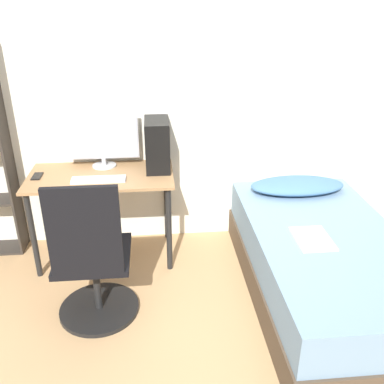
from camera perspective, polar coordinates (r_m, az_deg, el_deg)
The scene contains 11 objects.
ground_plane at distance 2.88m, azimuth -2.11°, elevation -19.90°, with size 14.00×14.00×0.00m, color tan.
wall_back at distance 3.55m, azimuth -3.84°, elevation 12.26°, with size 8.00×0.05×2.50m.
desk at distance 3.46m, azimuth -11.91°, elevation 0.55°, with size 1.13×0.59×0.74m.
office_chair at distance 2.90m, azimuth -13.05°, elevation -9.90°, with size 0.55×0.55×1.06m.
bed at distance 3.26m, azimuth 17.15°, elevation -9.33°, with size 1.04×1.94×0.51m.
pillow at distance 3.69m, azimuth 13.86°, elevation 0.84°, with size 0.79×0.36×0.11m.
magazine at distance 3.04m, azimuth 15.77°, elevation -6.00°, with size 0.24×0.32×0.01m.
monitor at distance 3.51m, azimuth -11.94°, elevation 7.08°, with size 0.58×0.20×0.45m.
keyboard at distance 3.31m, azimuth -12.35°, elevation 1.63°, with size 0.41×0.11×0.02m.
pc_tower at distance 3.42m, azimuth -4.65°, elevation 6.34°, with size 0.19×0.35×0.40m.
phone at distance 3.52m, azimuth -19.94°, elevation 2.00°, with size 0.07×0.14×0.01m.
Camera 1 is at (-0.09, -2.03, 2.04)m, focal length 40.00 mm.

